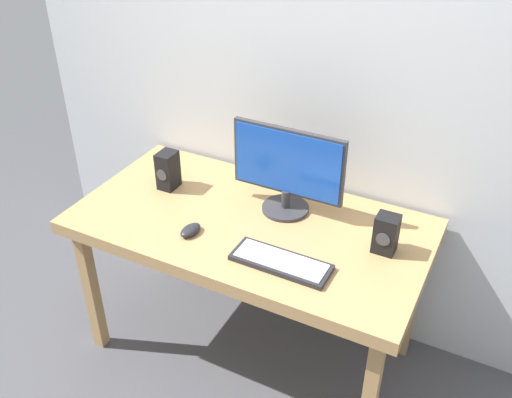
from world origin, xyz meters
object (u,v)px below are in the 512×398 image
object	(u,v)px
mouse	(190,230)
speaker_left	(168,170)
keyboard_primary	(281,262)
desk	(250,234)
speaker_right	(386,234)
monitor	(287,169)

from	to	relation	value
mouse	speaker_left	world-z (taller)	speaker_left
keyboard_primary	speaker_left	distance (m)	0.77
desk	mouse	bearing A→B (deg)	-132.23
keyboard_primary	speaker_right	size ratio (longest dim) A/B	2.40
speaker_left	desk	bearing A→B (deg)	-8.87
monitor	keyboard_primary	bearing A→B (deg)	-68.33
desk	speaker_right	world-z (taller)	speaker_right
monitor	speaker_left	xyz separation A→B (m)	(-0.57, -0.08, -0.11)
monitor	speaker_right	world-z (taller)	monitor
keyboard_primary	desk	bearing A→B (deg)	139.90
desk	mouse	world-z (taller)	mouse
desk	monitor	distance (m)	0.33
speaker_right	speaker_left	size ratio (longest dim) A/B	0.91
monitor	keyboard_primary	distance (m)	0.43
desk	keyboard_primary	size ratio (longest dim) A/B	3.87
monitor	speaker_left	bearing A→B (deg)	-171.67
speaker_right	speaker_left	bearing A→B (deg)	179.41
desk	mouse	size ratio (longest dim) A/B	14.14
keyboard_primary	mouse	xyz separation A→B (m)	(-0.42, 0.01, 0.01)
monitor	desk	bearing A→B (deg)	-122.83
monitor	speaker_right	bearing A→B (deg)	-11.23
mouse	speaker_left	xyz separation A→B (m)	(-0.29, 0.27, 0.07)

